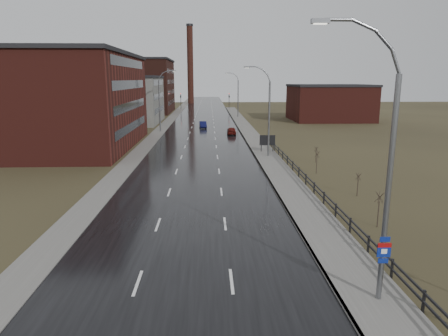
{
  "coord_description": "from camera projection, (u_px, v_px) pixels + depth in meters",
  "views": [
    {
      "loc": [
        1.25,
        -13.94,
        9.81
      ],
      "look_at": [
        2.4,
        16.43,
        3.0
      ],
      "focal_mm": 32.0,
      "sensor_mm": 36.0,
      "label": 1
    }
  ],
  "objects": [
    {
      "name": "traffic_light_left",
      "position": [
        181.0,
        95.0,
        131.4
      ],
      "size": [
        0.58,
        2.73,
        5.3
      ],
      "color": "black",
      "rests_on": "ground"
    },
    {
      "name": "warehouse_near",
      "position": [
        54.0,
        100.0,
        57.32
      ],
      "size": [
        22.44,
        28.56,
        13.5
      ],
      "color": "#471914",
      "rests_on": "ground"
    },
    {
      "name": "shrub_c",
      "position": [
        379.0,
        209.0,
        26.73
      ],
      "size": [
        0.58,
        0.61,
        2.46
      ],
      "color": "#382D23",
      "rests_on": "ground"
    },
    {
      "name": "streetlight_main",
      "position": [
        382.0,
        171.0,
        16.62
      ],
      "size": [
        3.91,
        0.29,
        12.11
      ],
      "color": "slate",
      "rests_on": "ground"
    },
    {
      "name": "building_right",
      "position": [
        330.0,
        102.0,
        95.83
      ],
      "size": [
        18.36,
        16.32,
        8.5
      ],
      "color": "#471914",
      "rests_on": "ground"
    },
    {
      "name": "car_far",
      "position": [
        232.0,
        131.0,
        71.48
      ],
      "size": [
        1.71,
        3.99,
        1.34
      ],
      "primitive_type": "imported",
      "rotation": [
        0.0,
        0.0,
        3.11
      ],
      "color": "#55120E",
      "rests_on": "ground"
    },
    {
      "name": "road",
      "position": [
        202.0,
        133.0,
        74.19
      ],
      "size": [
        14.0,
        300.0,
        0.06
      ],
      "primitive_type": "cube",
      "color": "black",
      "rests_on": "ground"
    },
    {
      "name": "warehouse_far",
      "position": [
        127.0,
        86.0,
        118.46
      ],
      "size": [
        26.52,
        24.48,
        15.5
      ],
      "color": "#331611",
      "rests_on": "ground"
    },
    {
      "name": "smokestack",
      "position": [
        190.0,
        64.0,
        158.35
      ],
      "size": [
        2.7,
        2.7,
        30.7
      ],
      "color": "#331611",
      "rests_on": "ground"
    },
    {
      "name": "shrub_e",
      "position": [
        317.0,
        162.0,
        42.0
      ],
      "size": [
        0.57,
        0.6,
        2.42
      ],
      "color": "#382D23",
      "rests_on": "ground"
    },
    {
      "name": "streetlight_right_far",
      "position": [
        237.0,
        95.0,
        102.49
      ],
      "size": [
        3.36,
        0.28,
        11.35
      ],
      "color": "slate",
      "rests_on": "ground"
    },
    {
      "name": "traffic_light_right",
      "position": [
        229.0,
        95.0,
        131.99
      ],
      "size": [
        0.58,
        2.73,
        5.3
      ],
      "color": "black",
      "rests_on": "ground"
    },
    {
      "name": "warehouse_mid",
      "position": [
        124.0,
        99.0,
        89.94
      ],
      "size": [
        16.32,
        20.4,
        10.5
      ],
      "color": "slate",
      "rests_on": "ground"
    },
    {
      "name": "shrub_f",
      "position": [
        316.0,
        154.0,
        47.61
      ],
      "size": [
        0.46,
        0.48,
        1.92
      ],
      "color": "#382D23",
      "rests_on": "ground"
    },
    {
      "name": "streetlight_right_mid",
      "position": [
        267.0,
        111.0,
        49.83
      ],
      "size": [
        3.36,
        0.28,
        11.35
      ],
      "color": "slate",
      "rests_on": "ground"
    },
    {
      "name": "sidewalk_right",
      "position": [
        268.0,
        158.0,
        50.12
      ],
      "size": [
        3.2,
        180.0,
        0.18
      ],
      "primitive_type": "cube",
      "color": "#595651",
      "rests_on": "ground"
    },
    {
      "name": "billboard",
      "position": [
        267.0,
        141.0,
        53.71
      ],
      "size": [
        2.1,
        0.17,
        2.42
      ],
      "color": "black",
      "rests_on": "ground"
    },
    {
      "name": "shrub_d",
      "position": [
        358.0,
        184.0,
        33.96
      ],
      "size": [
        0.48,
        0.5,
        2.0
      ],
      "color": "#382D23",
      "rests_on": "ground"
    },
    {
      "name": "car_near",
      "position": [
        203.0,
        125.0,
        81.11
      ],
      "size": [
        1.69,
        4.02,
        1.29
      ],
      "primitive_type": "imported",
      "rotation": [
        0.0,
        0.0,
        0.08
      ],
      "color": "#0B0D3A",
      "rests_on": "ground"
    },
    {
      "name": "streetlight_left",
      "position": [
        161.0,
        101.0,
        74.59
      ],
      "size": [
        3.36,
        0.28,
        11.35
      ],
      "color": "slate",
      "rests_on": "ground"
    },
    {
      "name": "ground",
      "position": [
        179.0,
        334.0,
        15.69
      ],
      "size": [
        320.0,
        320.0,
        0.0
      ],
      "primitive_type": "plane",
      "color": "#2D2819",
      "rests_on": "ground"
    },
    {
      "name": "sidewalk_left",
      "position": [
        158.0,
        133.0,
        73.88
      ],
      "size": [
        2.4,
        260.0,
        0.12
      ],
      "primitive_type": "cube",
      "color": "#595651",
      "rests_on": "ground"
    },
    {
      "name": "curb_right",
      "position": [
        256.0,
        158.0,
        50.06
      ],
      "size": [
        0.16,
        180.0,
        0.18
      ],
      "primitive_type": "cube",
      "color": "slate",
      "rests_on": "ground"
    },
    {
      "name": "guardrail",
      "position": [
        316.0,
        189.0,
        33.77
      ],
      "size": [
        0.1,
        53.05,
        1.1
      ],
      "color": "black",
      "rests_on": "ground"
    }
  ]
}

